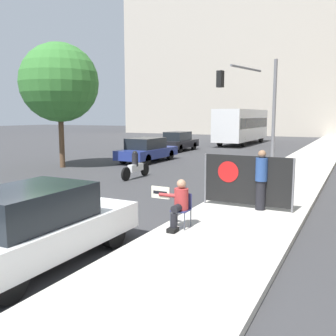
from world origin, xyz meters
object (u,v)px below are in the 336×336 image
at_px(city_bus_on_road, 242,124).
at_px(traffic_light_pole, 252,97).
at_px(car_on_road_nearest, 147,150).
at_px(jogger_on_sidewalk, 261,180).
at_px(protest_banner, 246,180).
at_px(street_tree_near_curb, 59,83).
at_px(car_on_road_midblock, 178,141).
at_px(motorcycle_on_road, 136,166).
at_px(parked_car_curbside, 35,226).
at_px(seated_protester, 179,203).

bearing_deg(city_bus_on_road, traffic_light_pole, -72.68).
bearing_deg(traffic_light_pole, car_on_road_nearest, 167.91).
bearing_deg(jogger_on_sidewalk, car_on_road_nearest, -68.36).
relative_size(protest_banner, traffic_light_pole, 0.50).
height_order(jogger_on_sidewalk, traffic_light_pole, traffic_light_pole).
xyz_separation_m(jogger_on_sidewalk, street_tree_near_curb, (-12.01, 4.90, 3.52)).
relative_size(jogger_on_sidewalk, traffic_light_pole, 0.33).
distance_m(traffic_light_pole, car_on_road_midblock, 12.28).
distance_m(protest_banner, car_on_road_midblock, 19.26).
bearing_deg(street_tree_near_curb, jogger_on_sidewalk, -22.21).
xyz_separation_m(protest_banner, car_on_road_midblock, (-10.08, 16.41, -0.20)).
bearing_deg(motorcycle_on_road, car_on_road_midblock, 107.33).
relative_size(protest_banner, parked_car_curbside, 0.60).
bearing_deg(traffic_light_pole, protest_banner, -75.74).
relative_size(jogger_on_sidewalk, city_bus_on_road, 0.16).
height_order(car_on_road_midblock, street_tree_near_curb, street_tree_near_curb).
xyz_separation_m(seated_protester, motorcycle_on_road, (-5.21, 6.35, -0.23)).
bearing_deg(car_on_road_midblock, car_on_road_nearest, -79.29).
bearing_deg(parked_car_curbside, street_tree_near_curb, 130.79).
bearing_deg(city_bus_on_road, parked_car_curbside, -80.87).
height_order(jogger_on_sidewalk, parked_car_curbside, jogger_on_sidewalk).
bearing_deg(street_tree_near_curb, car_on_road_midblock, 82.62).
bearing_deg(seated_protester, car_on_road_midblock, 110.50).
relative_size(traffic_light_pole, car_on_road_nearest, 1.11).
bearing_deg(protest_banner, city_bus_on_road, 106.41).
height_order(jogger_on_sidewalk, motorcycle_on_road, jogger_on_sidewalk).
distance_m(seated_protester, protest_banner, 2.82).
xyz_separation_m(city_bus_on_road, street_tree_near_curb, (-4.01, -20.79, 2.61)).
bearing_deg(motorcycle_on_road, protest_banner, -31.05).
bearing_deg(street_tree_near_curb, seated_protester, -35.23).
bearing_deg(seated_protester, jogger_on_sidewalk, 58.08).
bearing_deg(parked_car_curbside, motorcycle_on_road, 111.05).
bearing_deg(city_bus_on_road, seated_protester, -76.76).
bearing_deg(street_tree_near_curb, traffic_light_pole, 16.31).
xyz_separation_m(seated_protester, traffic_light_pole, (-1.06, 10.36, 2.95)).
xyz_separation_m(car_on_road_midblock, street_tree_near_curb, (-1.49, -11.53, 3.79)).
bearing_deg(traffic_light_pole, parked_car_curbside, -92.52).
xyz_separation_m(parked_car_curbside, street_tree_near_curb, (-9.04, 10.47, 3.80)).
bearing_deg(seated_protester, protest_banner, 66.22).
xyz_separation_m(seated_protester, street_tree_near_curb, (-10.68, 7.54, 3.78)).
bearing_deg(motorcycle_on_road, car_on_road_nearest, 115.45).
distance_m(protest_banner, city_bus_on_road, 26.77).
height_order(jogger_on_sidewalk, street_tree_near_curb, street_tree_near_curb).
relative_size(parked_car_curbside, motorcycle_on_road, 1.98).
bearing_deg(car_on_road_nearest, parked_car_curbside, -67.29).
relative_size(protest_banner, car_on_road_midblock, 0.61).
height_order(car_on_road_nearest, motorcycle_on_road, car_on_road_nearest).
bearing_deg(jogger_on_sidewalk, traffic_light_pole, -96.09).
distance_m(car_on_road_nearest, city_bus_on_road, 16.62).
relative_size(seated_protester, traffic_light_pole, 0.22).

